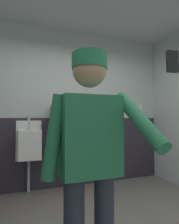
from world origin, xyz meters
TOP-DOWN VIEW (x-y plane):
  - wall_back at (0.00, 1.83)m, footprint 4.22×0.12m
  - wainscot_band_back at (0.00, 1.76)m, footprint 3.62×0.03m
  - urinal_left at (-0.71, 1.61)m, footprint 0.40×0.34m
  - urinal_middle at (0.04, 1.61)m, footprint 0.40×0.34m
  - privacy_divider_panel at (-0.34, 1.54)m, footprint 0.04×0.40m
  - person at (-0.46, -0.40)m, footprint 0.62×0.60m
  - cell_phone at (-0.21, -0.90)m, footprint 0.06×0.03m
  - soap_dispenser at (1.44, 1.73)m, footprint 0.10×0.07m

SIDE VIEW (x-z plane):
  - wainscot_band_back at x=0.00m, z-range 0.00..1.19m
  - urinal_left at x=-0.71m, z-range 0.16..1.40m
  - urinal_middle at x=0.04m, z-range 0.16..1.40m
  - privacy_divider_panel at x=-0.34m, z-range 0.50..1.40m
  - person at x=-0.46m, z-range 0.15..1.79m
  - soap_dispenser at x=1.44m, z-range 1.28..1.46m
  - wall_back at x=0.00m, z-range 0.00..2.77m
  - cell_phone at x=-0.21m, z-range 1.41..1.53m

